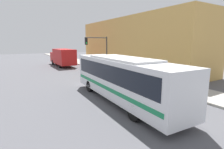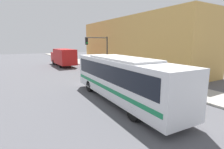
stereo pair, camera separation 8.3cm
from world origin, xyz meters
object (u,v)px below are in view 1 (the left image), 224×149
city_bus (122,76)px  traffic_light_pole (99,47)px  delivery_truck (63,57)px  parking_meter (126,69)px  fire_hydrant (157,81)px

city_bus → traffic_light_pole: (4.02, 11.40, 1.61)m
delivery_truck → parking_meter: size_ratio=6.39×
fire_hydrant → traffic_light_pole: (-1.05, 9.73, 2.85)m
delivery_truck → fire_hydrant: 19.14m
city_bus → parking_meter: bearing=54.8°
traffic_light_pole → fire_hydrant: bearing=-83.8°
delivery_truck → fire_hydrant: delivery_truck is taller
parking_meter → fire_hydrant: bearing=-90.0°
delivery_truck → fire_hydrant: size_ratio=10.98×
city_bus → fire_hydrant: size_ratio=14.50×
fire_hydrant → parking_meter: size_ratio=0.58×
city_bus → fire_hydrant: 5.48m
traffic_light_pole → city_bus: bearing=-109.4°
traffic_light_pole → parking_meter: bearing=-77.7°
city_bus → parking_meter: (5.07, 6.59, -0.74)m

